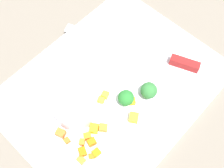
{
  "coord_description": "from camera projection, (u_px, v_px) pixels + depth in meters",
  "views": [
    {
      "loc": [
        0.2,
        0.19,
        0.58
      ],
      "look_at": [
        0.0,
        0.0,
        0.02
      ],
      "focal_mm": 45.07,
      "sensor_mm": 36.0,
      "label": 1
    }
  ],
  "objects": [
    {
      "name": "carrot_dice_0",
      "position": [
        92.0,
        156.0,
        0.56
      ],
      "size": [
        0.02,
        0.01,
        0.01
      ],
      "primitive_type": "cube",
      "rotation": [
        0.0,
        0.0,
        2.45
      ],
      "color": "orange",
      "rests_on": "cutting_board"
    },
    {
      "name": "carrot_dice_1",
      "position": [
        97.0,
        153.0,
        0.56
      ],
      "size": [
        0.02,
        0.01,
        0.01
      ],
      "primitive_type": "cube",
      "rotation": [
        0.0,
        0.0,
        3.03
      ],
      "color": "orange",
      "rests_on": "cutting_board"
    },
    {
      "name": "carrot_dice_9",
      "position": [
        92.0,
        142.0,
        0.57
      ],
      "size": [
        0.02,
        0.02,
        0.02
      ],
      "primitive_type": "cube",
      "rotation": [
        0.0,
        0.0,
        1.26
      ],
      "color": "orange",
      "rests_on": "cutting_board"
    },
    {
      "name": "pepper_dice_2",
      "position": [
        134.0,
        118.0,
        0.59
      ],
      "size": [
        0.03,
        0.03,
        0.02
      ],
      "primitive_type": "cube",
      "rotation": [
        0.0,
        0.0,
        0.57
      ],
      "color": "yellow",
      "rests_on": "cutting_board"
    },
    {
      "name": "cutting_board",
      "position": [
        112.0,
        87.0,
        0.64
      ],
      "size": [
        0.47,
        0.37,
        0.01
      ],
      "primitive_type": "cube",
      "color": "white",
      "rests_on": "ground_plane"
    },
    {
      "name": "chef_knife",
      "position": [
        156.0,
        55.0,
        0.66
      ],
      "size": [
        0.15,
        0.32,
        0.02
      ],
      "rotation": [
        0.0,
        0.0,
        5.09
      ],
      "color": "silver",
      "rests_on": "cutting_board"
    },
    {
      "name": "prep_bowl",
      "position": [
        75.0,
        107.0,
        0.59
      ],
      "size": [
        0.09,
        0.09,
        0.04
      ],
      "primitive_type": "cylinder",
      "color": "white",
      "rests_on": "cutting_board"
    },
    {
      "name": "carrot_dice_5",
      "position": [
        83.0,
        152.0,
        0.56
      ],
      "size": [
        0.02,
        0.02,
        0.02
      ],
      "primitive_type": "cube",
      "rotation": [
        0.0,
        0.0,
        2.69
      ],
      "color": "orange",
      "rests_on": "cutting_board"
    },
    {
      "name": "carrot_dice_4",
      "position": [
        67.0,
        141.0,
        0.57
      ],
      "size": [
        0.01,
        0.01,
        0.01
      ],
      "primitive_type": "cube",
      "rotation": [
        0.0,
        0.0,
        1.47
      ],
      "color": "orange",
      "rests_on": "cutting_board"
    },
    {
      "name": "carrot_dice_2",
      "position": [
        81.0,
        160.0,
        0.55
      ],
      "size": [
        0.01,
        0.01,
        0.01
      ],
      "primitive_type": "cube",
      "rotation": [
        0.0,
        0.0,
        0.02
      ],
      "color": "orange",
      "rests_on": "cutting_board"
    },
    {
      "name": "pepper_dice_3",
      "position": [
        105.0,
        95.0,
        0.62
      ],
      "size": [
        0.02,
        0.02,
        0.01
      ],
      "primitive_type": "cube",
      "rotation": [
        0.0,
        0.0,
        0.34
      ],
      "color": "yellow",
      "rests_on": "cutting_board"
    },
    {
      "name": "pepper_dice_1",
      "position": [
        101.0,
        100.0,
        0.61
      ],
      "size": [
        0.02,
        0.02,
        0.01
      ],
      "primitive_type": "cube",
      "rotation": [
        0.0,
        0.0,
        0.43
      ],
      "color": "yellow",
      "rests_on": "cutting_board"
    },
    {
      "name": "pepper_dice_0",
      "position": [
        132.0,
        102.0,
        0.61
      ],
      "size": [
        0.02,
        0.02,
        0.02
      ],
      "primitive_type": "cube",
      "rotation": [
        0.0,
        0.0,
        2.4
      ],
      "color": "yellow",
      "rests_on": "cutting_board"
    },
    {
      "name": "pepper_dice_4",
      "position": [
        94.0,
        129.0,
        0.58
      ],
      "size": [
        0.03,
        0.02,
        0.02
      ],
      "primitive_type": "cube",
      "rotation": [
        0.0,
        0.0,
        2.19
      ],
      "color": "yellow",
      "rests_on": "cutting_board"
    },
    {
      "name": "carrot_dice_8",
      "position": [
        103.0,
        128.0,
        0.58
      ],
      "size": [
        0.02,
        0.02,
        0.01
      ],
      "primitive_type": "cube",
      "rotation": [
        0.0,
        0.0,
        2.19
      ],
      "color": "orange",
      "rests_on": "cutting_board"
    },
    {
      "name": "broccoli_floret_1",
      "position": [
        149.0,
        91.0,
        0.61
      ],
      "size": [
        0.04,
        0.04,
        0.04
      ],
      "color": "#87BE69",
      "rests_on": "cutting_board"
    },
    {
      "name": "carrot_dice_7",
      "position": [
        61.0,
        133.0,
        0.57
      ],
      "size": [
        0.02,
        0.02,
        0.02
      ],
      "primitive_type": "cube",
      "rotation": [
        0.0,
        0.0,
        1.91
      ],
      "color": "orange",
      "rests_on": "cutting_board"
    },
    {
      "name": "carrot_dice_6",
      "position": [
        82.0,
        142.0,
        0.57
      ],
      "size": [
        0.02,
        0.02,
        0.01
      ],
      "primitive_type": "cube",
      "rotation": [
        0.0,
        0.0,
        0.61
      ],
      "color": "orange",
      "rests_on": "cutting_board"
    },
    {
      "name": "ground_plane",
      "position": [
        112.0,
        88.0,
        0.64
      ],
      "size": [
        4.0,
        4.0,
        0.0
      ],
      "primitive_type": "plane",
      "color": "slate"
    },
    {
      "name": "carrot_dice_3",
      "position": [
        88.0,
        136.0,
        0.58
      ],
      "size": [
        0.02,
        0.02,
        0.01
      ],
      "primitive_type": "cube",
      "rotation": [
        0.0,
        0.0,
        0.96
      ],
      "color": "orange",
      "rests_on": "cutting_board"
    },
    {
      "name": "broccoli_floret_0",
      "position": [
        126.0,
        98.0,
        0.6
      ],
      "size": [
        0.03,
        0.03,
        0.04
      ],
      "color": "#82AC5C",
      "rests_on": "cutting_board"
    }
  ]
}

